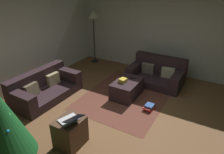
{
  "coord_description": "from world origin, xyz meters",
  "views": [
    {
      "loc": [
        -3.17,
        -1.59,
        2.83
      ],
      "look_at": [
        0.56,
        0.57,
        0.75
      ],
      "focal_mm": 33.43,
      "sensor_mm": 36.0,
      "label": 1
    }
  ],
  "objects_px": {
    "couch_right": "(157,74)",
    "tv_remote": "(133,78)",
    "gift_box": "(123,80)",
    "corner_lamp": "(93,19)",
    "laptop": "(71,119)",
    "ottoman": "(127,89)",
    "book_stack": "(149,107)",
    "couch_left": "(44,88)",
    "side_table": "(70,132)"
  },
  "relations": [
    {
      "from": "gift_box",
      "to": "laptop",
      "type": "relative_size",
      "value": 0.37
    },
    {
      "from": "couch_left",
      "to": "ottoman",
      "type": "xyz_separation_m",
      "value": [
        1.11,
        -1.8,
        -0.05
      ]
    },
    {
      "from": "side_table",
      "to": "corner_lamp",
      "type": "relative_size",
      "value": 0.3
    },
    {
      "from": "gift_box",
      "to": "book_stack",
      "type": "distance_m",
      "value": 0.94
    },
    {
      "from": "couch_right",
      "to": "tv_remote",
      "type": "bearing_deg",
      "value": 70.09
    },
    {
      "from": "ottoman",
      "to": "laptop",
      "type": "bearing_deg",
      "value": 178.63
    },
    {
      "from": "ottoman",
      "to": "book_stack",
      "type": "height_order",
      "value": "ottoman"
    },
    {
      "from": "book_stack",
      "to": "ottoman",
      "type": "bearing_deg",
      "value": 68.35
    },
    {
      "from": "gift_box",
      "to": "tv_remote",
      "type": "xyz_separation_m",
      "value": [
        0.31,
        -0.13,
        -0.03
      ]
    },
    {
      "from": "couch_right",
      "to": "gift_box",
      "type": "height_order",
      "value": "couch_right"
    },
    {
      "from": "ottoman",
      "to": "gift_box",
      "type": "distance_m",
      "value": 0.28
    },
    {
      "from": "book_stack",
      "to": "corner_lamp",
      "type": "height_order",
      "value": "corner_lamp"
    },
    {
      "from": "gift_box",
      "to": "couch_right",
      "type": "bearing_deg",
      "value": -21.27
    },
    {
      "from": "couch_left",
      "to": "laptop",
      "type": "distance_m",
      "value": 2.04
    },
    {
      "from": "side_table",
      "to": "laptop",
      "type": "distance_m",
      "value": 0.34
    },
    {
      "from": "couch_left",
      "to": "couch_right",
      "type": "distance_m",
      "value": 3.16
    },
    {
      "from": "book_stack",
      "to": "corner_lamp",
      "type": "distance_m",
      "value": 3.75
    },
    {
      "from": "couch_right",
      "to": "tv_remote",
      "type": "height_order",
      "value": "couch_right"
    },
    {
      "from": "couch_left",
      "to": "couch_right",
      "type": "height_order",
      "value": "couch_right"
    },
    {
      "from": "side_table",
      "to": "tv_remote",
      "type": "bearing_deg",
      "value": -4.07
    },
    {
      "from": "gift_box",
      "to": "side_table",
      "type": "distance_m",
      "value": 2.01
    },
    {
      "from": "laptop",
      "to": "corner_lamp",
      "type": "distance_m",
      "value": 4.37
    },
    {
      "from": "corner_lamp",
      "to": "couch_right",
      "type": "bearing_deg",
      "value": -100.73
    },
    {
      "from": "gift_box",
      "to": "corner_lamp",
      "type": "bearing_deg",
      "value": 49.91
    },
    {
      "from": "couch_right",
      "to": "corner_lamp",
      "type": "relative_size",
      "value": 0.85
    },
    {
      "from": "gift_box",
      "to": "tv_remote",
      "type": "bearing_deg",
      "value": -22.73
    },
    {
      "from": "couch_right",
      "to": "ottoman",
      "type": "bearing_deg",
      "value": 71.41
    },
    {
      "from": "ottoman",
      "to": "laptop",
      "type": "relative_size",
      "value": 1.83
    },
    {
      "from": "side_table",
      "to": "couch_left",
      "type": "bearing_deg",
      "value": 60.02
    },
    {
      "from": "laptop",
      "to": "corner_lamp",
      "type": "relative_size",
      "value": 0.27
    },
    {
      "from": "ottoman",
      "to": "couch_left",
      "type": "bearing_deg",
      "value": 121.69
    },
    {
      "from": "couch_left",
      "to": "laptop",
      "type": "bearing_deg",
      "value": 61.69
    },
    {
      "from": "couch_right",
      "to": "laptop",
      "type": "xyz_separation_m",
      "value": [
        -3.26,
        0.46,
        0.33
      ]
    },
    {
      "from": "ottoman",
      "to": "side_table",
      "type": "xyz_separation_m",
      "value": [
        -2.09,
        0.11,
        0.06
      ]
    },
    {
      "from": "book_stack",
      "to": "side_table",
      "type": "bearing_deg",
      "value": 154.66
    },
    {
      "from": "couch_left",
      "to": "gift_box",
      "type": "bearing_deg",
      "value": 121.94
    },
    {
      "from": "couch_right",
      "to": "gift_box",
      "type": "distance_m",
      "value": 1.35
    },
    {
      "from": "couch_right",
      "to": "ottoman",
      "type": "relative_size",
      "value": 1.74
    },
    {
      "from": "gift_box",
      "to": "book_stack",
      "type": "relative_size",
      "value": 0.57
    },
    {
      "from": "corner_lamp",
      "to": "laptop",
      "type": "bearing_deg",
      "value": -151.05
    },
    {
      "from": "tv_remote",
      "to": "side_table",
      "type": "distance_m",
      "value": 2.32
    },
    {
      "from": "book_stack",
      "to": "laptop",
      "type": "bearing_deg",
      "value": 156.49
    },
    {
      "from": "ottoman",
      "to": "laptop",
      "type": "xyz_separation_m",
      "value": [
        -2.11,
        0.05,
        0.39
      ]
    },
    {
      "from": "book_stack",
      "to": "couch_right",
      "type": "bearing_deg",
      "value": 12.94
    },
    {
      "from": "couch_left",
      "to": "couch_right",
      "type": "xyz_separation_m",
      "value": [
        2.26,
        -2.21,
        0.01
      ]
    },
    {
      "from": "side_table",
      "to": "book_stack",
      "type": "relative_size",
      "value": 1.73
    },
    {
      "from": "tv_remote",
      "to": "book_stack",
      "type": "xyz_separation_m",
      "value": [
        -0.51,
        -0.69,
        -0.38
      ]
    },
    {
      "from": "couch_left",
      "to": "side_table",
      "type": "xyz_separation_m",
      "value": [
        -0.98,
        -1.69,
        0.01
      ]
    },
    {
      "from": "couch_right",
      "to": "book_stack",
      "type": "xyz_separation_m",
      "value": [
        -1.44,
        -0.33,
        -0.22
      ]
    },
    {
      "from": "couch_left",
      "to": "tv_remote",
      "type": "relative_size",
      "value": 11.08
    }
  ]
}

